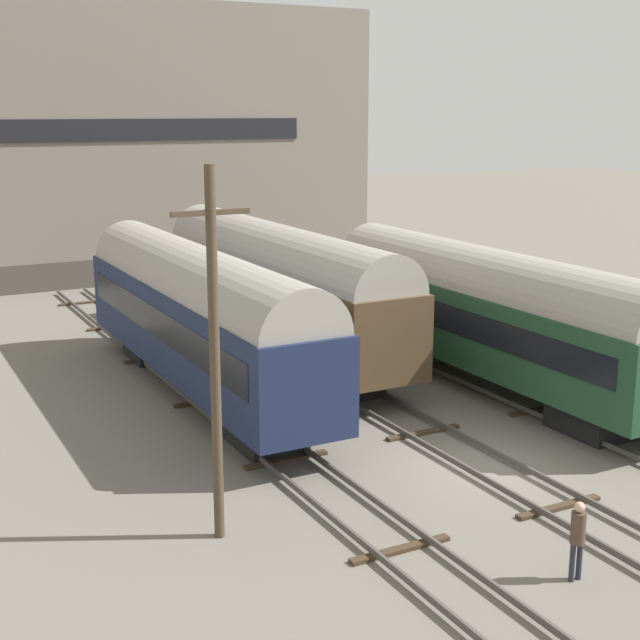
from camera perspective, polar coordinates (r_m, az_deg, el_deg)
ground_plane at (r=25.70m, az=10.45°, el=-9.28°), size 200.00×200.00×0.00m
track_left at (r=23.21m, az=1.07°, el=-11.21°), size 2.60×60.00×0.26m
track_middle at (r=25.65m, az=10.46°, el=-8.98°), size 2.60×60.00×0.26m
track_right at (r=28.66m, az=17.96°, el=-7.01°), size 2.60×60.00×0.26m
train_car_navy at (r=30.87m, az=-7.79°, el=0.51°), size 3.02×16.86×5.28m
train_car_brown at (r=35.98m, az=-2.78°, el=2.51°), size 3.04×17.65×5.35m
train_car_green at (r=32.22m, az=10.60°, el=0.69°), size 3.00×16.58×5.05m
station_platform at (r=32.11m, az=17.57°, el=-3.30°), size 2.51×15.83×1.02m
bench at (r=34.40m, az=13.54°, el=-0.97°), size 1.40×0.40×0.91m
person_worker at (r=20.02m, az=16.17°, el=-12.97°), size 0.32×0.32×1.80m
utility_pole at (r=20.06m, az=-6.76°, el=-2.06°), size 1.80×0.24×8.65m
warehouse_building at (r=56.07m, az=-15.11°, el=10.94°), size 34.01×10.24×15.78m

